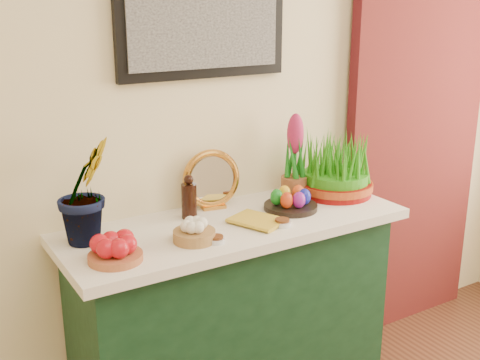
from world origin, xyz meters
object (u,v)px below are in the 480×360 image
Objects in this scene: wheatgrass_sabzeh at (336,168)px; book at (246,226)px; hyacinth_green at (84,174)px; mirror at (212,180)px; sideboard at (234,323)px.

book is at bearing -164.76° from wheatgrass_sabzeh.
hyacinth_green reaches higher than mirror.
mirror is (0.56, 0.09, -0.13)m from hyacinth_green.
mirror reaches higher than sideboard.
book is (-0.01, -0.29, -0.11)m from mirror.
sideboard is 0.61m from mirror.
wheatgrass_sabzeh is at bearing -7.54° from book.
wheatgrass_sabzeh is at bearing 4.54° from sideboard.
wheatgrass_sabzeh is (0.57, 0.16, 0.11)m from book.
wheatgrass_sabzeh is at bearing -13.25° from mirror.
sideboard is 5.06× the size of mirror.
sideboard is at bearing 62.13° from book.
mirror is at bearing 65.38° from book.
book is at bearing -40.88° from hyacinth_green.
hyacinth_green is at bearing 177.71° from wheatgrass_sabzeh.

